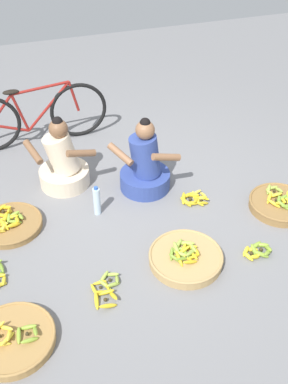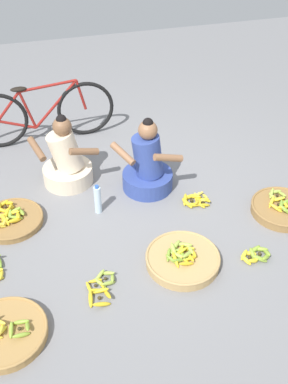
{
  "view_description": "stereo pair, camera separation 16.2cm",
  "coord_description": "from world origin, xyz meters",
  "px_view_note": "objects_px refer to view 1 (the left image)",
  "views": [
    {
      "loc": [
        -1.04,
        -3.26,
        2.9
      ],
      "look_at": [
        0.0,
        -0.2,
        0.35
      ],
      "focal_mm": 42.19,
      "sensor_mm": 36.0,
      "label": 1
    },
    {
      "loc": [
        -0.88,
        -3.31,
        2.9
      ],
      "look_at": [
        0.0,
        -0.2,
        0.35
      ],
      "focal_mm": 42.19,
      "sensor_mm": 36.0,
      "label": 2
    }
  ],
  "objects_px": {
    "banana_basket_back_left": "(12,339)",
    "banana_basket_mid_left": "(280,204)",
    "water_bottle": "(97,201)",
    "vendor_woman_behind": "(63,164)",
    "bicycle_leaning": "(35,116)",
    "loose_bananas_back_center": "(258,251)",
    "vendor_woman_front": "(145,167)",
    "banana_basket_front_right": "(186,257)",
    "loose_bananas_front_center": "(194,199)",
    "loose_bananas_mid_right": "(106,289)",
    "banana_basket_back_right": "(10,224)"
  },
  "relations": [
    {
      "from": "vendor_woman_behind",
      "to": "loose_bananas_back_center",
      "type": "distance_m",
      "value": 2.12
    },
    {
      "from": "banana_basket_back_left",
      "to": "loose_bananas_front_center",
      "type": "distance_m",
      "value": 2.19
    },
    {
      "from": "loose_bananas_mid_right",
      "to": "water_bottle",
      "type": "height_order",
      "value": "water_bottle"
    },
    {
      "from": "bicycle_leaning",
      "to": "loose_bananas_front_center",
      "type": "relative_size",
      "value": 5.79
    },
    {
      "from": "banana_basket_back_left",
      "to": "loose_bananas_back_center",
      "type": "relative_size",
      "value": 2.09
    },
    {
      "from": "banana_basket_front_right",
      "to": "loose_bananas_back_center",
      "type": "distance_m",
      "value": 0.65
    },
    {
      "from": "vendor_woman_behind",
      "to": "water_bottle",
      "type": "height_order",
      "value": "vendor_woman_behind"
    },
    {
      "from": "banana_basket_back_right",
      "to": "banana_basket_back_left",
      "type": "xyz_separation_m",
      "value": [
        -0.1,
        -1.27,
        0.0
      ]
    },
    {
      "from": "bicycle_leaning",
      "to": "loose_bananas_back_center",
      "type": "bearing_deg",
      "value": -57.87
    },
    {
      "from": "vendor_woman_front",
      "to": "banana_basket_front_right",
      "type": "relative_size",
      "value": 1.27
    },
    {
      "from": "bicycle_leaning",
      "to": "banana_basket_back_left",
      "type": "relative_size",
      "value": 2.72
    },
    {
      "from": "bicycle_leaning",
      "to": "water_bottle",
      "type": "bearing_deg",
      "value": -76.78
    },
    {
      "from": "vendor_woman_behind",
      "to": "bicycle_leaning",
      "type": "relative_size",
      "value": 0.47
    },
    {
      "from": "vendor_woman_front",
      "to": "vendor_woman_behind",
      "type": "bearing_deg",
      "value": 156.95
    },
    {
      "from": "banana_basket_back_left",
      "to": "vendor_woman_behind",
      "type": "bearing_deg",
      "value": 67.79
    },
    {
      "from": "bicycle_leaning",
      "to": "banana_basket_back_left",
      "type": "xyz_separation_m",
      "value": [
        -0.59,
        -2.69,
        -0.31
      ]
    },
    {
      "from": "banana_basket_back_left",
      "to": "loose_bananas_back_center",
      "type": "bearing_deg",
      "value": 5.92
    },
    {
      "from": "loose_bananas_mid_right",
      "to": "bicycle_leaning",
      "type": "bearing_deg",
      "value": 94.13
    },
    {
      "from": "banana_basket_front_right",
      "to": "water_bottle",
      "type": "relative_size",
      "value": 2.01
    },
    {
      "from": "banana_basket_back_right",
      "to": "banana_basket_back_left",
      "type": "height_order",
      "value": "banana_basket_back_left"
    },
    {
      "from": "banana_basket_back_left",
      "to": "loose_bananas_front_center",
      "type": "xyz_separation_m",
      "value": [
        1.9,
        1.08,
        -0.02
      ]
    },
    {
      "from": "banana_basket_back_right",
      "to": "water_bottle",
      "type": "height_order",
      "value": "water_bottle"
    },
    {
      "from": "banana_basket_mid_left",
      "to": "banana_basket_front_right",
      "type": "bearing_deg",
      "value": -162.49
    },
    {
      "from": "bicycle_leaning",
      "to": "banana_basket_front_right",
      "type": "height_order",
      "value": "bicycle_leaning"
    },
    {
      "from": "loose_bananas_back_center",
      "to": "water_bottle",
      "type": "distance_m",
      "value": 1.56
    },
    {
      "from": "bicycle_leaning",
      "to": "banana_basket_back_right",
      "type": "xyz_separation_m",
      "value": [
        -0.48,
        -1.42,
        -0.31
      ]
    },
    {
      "from": "vendor_woman_behind",
      "to": "banana_basket_front_right",
      "type": "distance_m",
      "value": 1.65
    },
    {
      "from": "bicycle_leaning",
      "to": "banana_basket_back_right",
      "type": "bearing_deg",
      "value": -108.8
    },
    {
      "from": "banana_basket_back_left",
      "to": "banana_basket_mid_left",
      "type": "relative_size",
      "value": 1.03
    },
    {
      "from": "banana_basket_back_right",
      "to": "bicycle_leaning",
      "type": "bearing_deg",
      "value": 71.2
    },
    {
      "from": "loose_bananas_mid_right",
      "to": "vendor_woman_front",
      "type": "bearing_deg",
      "value": 58.49
    },
    {
      "from": "vendor_woman_behind",
      "to": "banana_basket_mid_left",
      "type": "height_order",
      "value": "vendor_woman_behind"
    },
    {
      "from": "banana_basket_back_left",
      "to": "water_bottle",
      "type": "relative_size",
      "value": 1.96
    },
    {
      "from": "vendor_woman_behind",
      "to": "banana_basket_mid_left",
      "type": "xyz_separation_m",
      "value": [
        1.93,
        -1.08,
        -0.2
      ]
    },
    {
      "from": "banana_basket_back_left",
      "to": "loose_bananas_front_center",
      "type": "height_order",
      "value": "banana_basket_back_left"
    },
    {
      "from": "vendor_woman_behind",
      "to": "banana_basket_back_right",
      "type": "xyz_separation_m",
      "value": [
        -0.63,
        -0.51,
        -0.21
      ]
    },
    {
      "from": "vendor_woman_front",
      "to": "bicycle_leaning",
      "type": "height_order",
      "value": "vendor_woman_front"
    },
    {
      "from": "banana_basket_back_left",
      "to": "loose_bananas_mid_right",
      "type": "distance_m",
      "value": 0.8
    },
    {
      "from": "vendor_woman_front",
      "to": "banana_basket_front_right",
      "type": "distance_m",
      "value": 1.14
    },
    {
      "from": "water_bottle",
      "to": "banana_basket_back_left",
      "type": "bearing_deg",
      "value": -127.83
    },
    {
      "from": "loose_bananas_mid_right",
      "to": "banana_basket_mid_left",
      "type": "bearing_deg",
      "value": 13.69
    },
    {
      "from": "banana_basket_back_left",
      "to": "banana_basket_mid_left",
      "type": "xyz_separation_m",
      "value": [
        2.66,
        0.7,
        0.01
      ]
    },
    {
      "from": "vendor_woman_behind",
      "to": "loose_bananas_mid_right",
      "type": "relative_size",
      "value": 2.11
    },
    {
      "from": "vendor_woman_front",
      "to": "banana_basket_front_right",
      "type": "bearing_deg",
      "value": -90.55
    },
    {
      "from": "loose_bananas_back_center",
      "to": "loose_bananas_mid_right",
      "type": "distance_m",
      "value": 1.37
    },
    {
      "from": "vendor_woman_behind",
      "to": "banana_basket_back_left",
      "type": "height_order",
      "value": "vendor_woman_behind"
    },
    {
      "from": "vendor_woman_front",
      "to": "banana_basket_front_right",
      "type": "xyz_separation_m",
      "value": [
        -0.01,
        -1.12,
        -0.21
      ]
    },
    {
      "from": "bicycle_leaning",
      "to": "banana_basket_front_right",
      "type": "xyz_separation_m",
      "value": [
        0.91,
        -2.36,
        -0.3
      ]
    },
    {
      "from": "banana_basket_front_right",
      "to": "loose_bananas_mid_right",
      "type": "relative_size",
      "value": 1.71
    },
    {
      "from": "bicycle_leaning",
      "to": "banana_basket_back_left",
      "type": "height_order",
      "value": "bicycle_leaning"
    }
  ]
}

